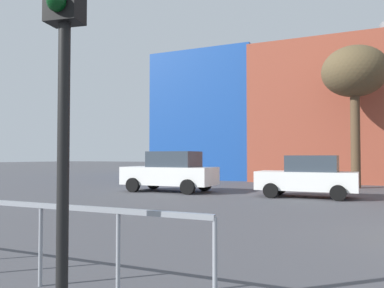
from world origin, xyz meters
TOP-DOWN VIEW (x-y plane):
  - parked_car_0 at (-10.70, 6.73)m, footprint 4.28×2.10m
  - parked_car_1 at (-4.56, 6.73)m, footprint 3.84×1.89m
  - traffic_light_near_left at (-5.19, -6.18)m, footprint 0.39×0.39m
  - bare_tree_0 at (-2.94, 12.52)m, footprint 3.32×3.32m
  - pedestrian_railing at (-6.74, -5.50)m, footprint 5.87×0.06m

SIDE VIEW (x-z plane):
  - pedestrian_railing at x=-6.74m, z-range 0.28..1.31m
  - parked_car_1 at x=-4.56m, z-range 0.00..1.66m
  - parked_car_0 at x=-10.70m, z-range -0.01..1.85m
  - traffic_light_near_left at x=-5.19m, z-range 0.91..4.77m
  - bare_tree_0 at x=-2.94m, z-range 2.23..9.62m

